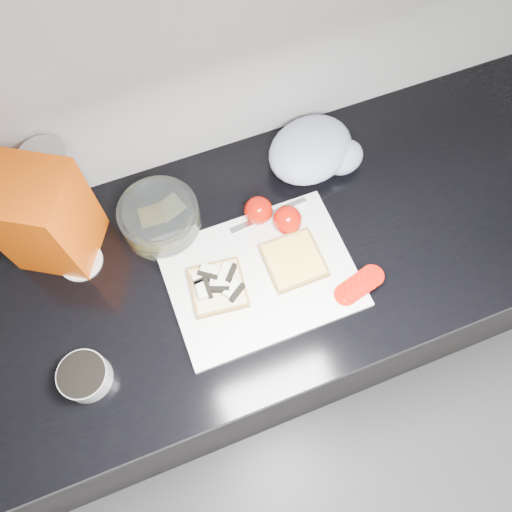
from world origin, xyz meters
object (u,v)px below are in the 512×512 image
(glass_bowl, at_px, (160,218))
(steel_canister, at_px, (62,186))
(cutting_board, at_px, (261,276))
(bread_bag, at_px, (44,218))

(glass_bowl, xyz_separation_m, steel_canister, (-0.17, 0.10, 0.08))
(glass_bowl, distance_m, steel_canister, 0.21)
(steel_canister, bearing_deg, glass_bowl, -31.40)
(cutting_board, relative_size, steel_canister, 1.76)
(cutting_board, distance_m, bread_bag, 0.46)
(glass_bowl, height_order, steel_canister, steel_canister)
(bread_bag, distance_m, steel_canister, 0.09)
(cutting_board, relative_size, glass_bowl, 2.25)
(bread_bag, bearing_deg, glass_bowl, 22.29)
(cutting_board, height_order, steel_canister, steel_canister)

